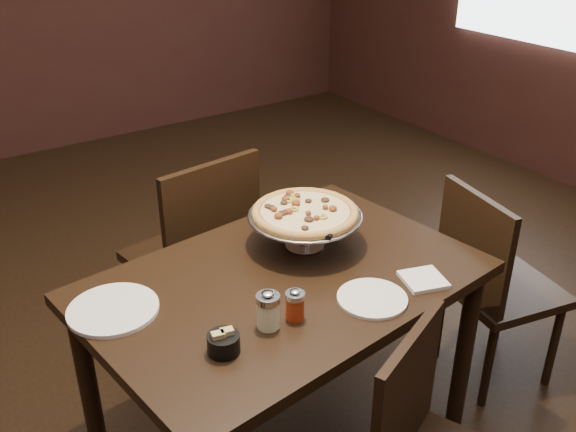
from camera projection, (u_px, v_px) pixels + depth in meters
room at (270, 67)px, 1.78m from camera, size 6.04×7.04×2.84m
dining_table at (284, 303)px, 2.06m from camera, size 1.30×0.94×0.76m
pizza_stand at (305, 213)px, 2.12m from camera, size 0.38×0.38×0.16m
parmesan_shaker at (268, 310)px, 1.76m from camera, size 0.07×0.07×0.12m
pepper_flake_shaker at (295, 305)px, 1.80m from camera, size 0.06×0.06×0.10m
packet_caddy at (223, 343)px, 1.68m from camera, size 0.09×0.09×0.07m
napkin_stack at (423, 280)px, 1.98m from camera, size 0.16×0.16×0.01m
plate_left at (113, 309)px, 1.85m from camera, size 0.26×0.26×0.01m
plate_near at (372, 298)px, 1.90m from camera, size 0.21×0.21×0.01m
serving_spatula at (334, 230)px, 2.02m from camera, size 0.16×0.16×0.02m
chair_far at (198, 251)px, 2.63m from camera, size 0.49×0.49×0.94m
chair_side at (491, 280)px, 2.52m from camera, size 0.48×0.48×0.86m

